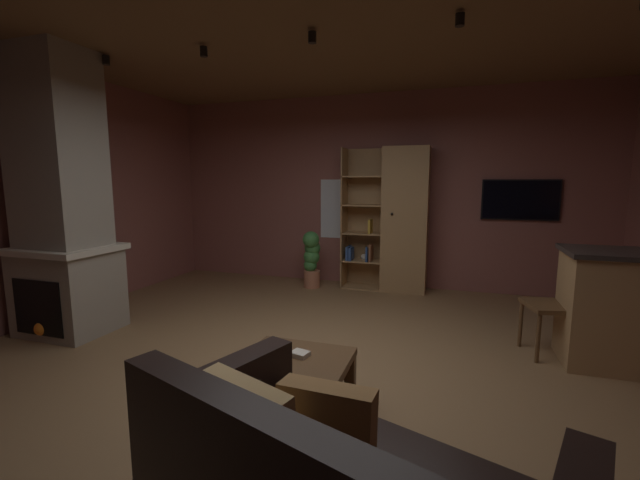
% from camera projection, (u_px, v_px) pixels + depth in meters
% --- Properties ---
extents(floor, '(6.44, 6.12, 0.02)m').
position_uv_depth(floor, '(305.00, 371.00, 3.43)').
color(floor, olive).
rests_on(floor, ground).
extents(wall_back, '(6.56, 0.06, 2.84)m').
position_uv_depth(wall_back, '(375.00, 191.00, 6.13)').
color(wall_back, '#8E544C').
rests_on(wall_back, ground).
extents(wall_left, '(0.06, 6.12, 2.84)m').
position_uv_depth(wall_left, '(10.00, 196.00, 4.22)').
color(wall_left, '#8E544C').
rests_on(wall_left, ground).
extents(ceiling, '(6.44, 6.12, 0.02)m').
position_uv_depth(ceiling, '(303.00, 6.00, 3.02)').
color(ceiling, brown).
extents(window_pane_back, '(0.60, 0.01, 0.91)m').
position_uv_depth(window_pane_back, '(339.00, 209.00, 6.31)').
color(window_pane_back, white).
extents(stone_fireplace, '(0.94, 0.79, 2.84)m').
position_uv_depth(stone_fireplace, '(62.00, 210.00, 4.15)').
color(stone_fireplace, gray).
rests_on(stone_fireplace, ground).
extents(bookshelf_cabinet, '(1.21, 0.41, 2.05)m').
position_uv_depth(bookshelf_cabinet, '(399.00, 221.00, 5.81)').
color(bookshelf_cabinet, '#A87F51').
rests_on(bookshelf_cabinet, ground).
extents(coffee_table, '(0.70, 0.63, 0.43)m').
position_uv_depth(coffee_table, '(294.00, 371.00, 2.66)').
color(coffee_table, brown).
rests_on(coffee_table, ground).
extents(table_book_0, '(0.13, 0.12, 0.03)m').
position_uv_depth(table_book_0, '(300.00, 354.00, 2.69)').
color(table_book_0, beige).
rests_on(table_book_0, coffee_table).
extents(dining_chair, '(0.51, 0.51, 0.92)m').
position_uv_depth(dining_chair, '(561.00, 299.00, 3.65)').
color(dining_chair, brown).
rests_on(dining_chair, ground).
extents(potted_floor_plant, '(0.25, 0.31, 0.85)m').
position_uv_depth(potted_floor_plant, '(312.00, 257.00, 6.05)').
color(potted_floor_plant, '#B77051').
rests_on(potted_floor_plant, ground).
extents(wall_mounted_tv, '(0.97, 0.06, 0.54)m').
position_uv_depth(wall_mounted_tv, '(520.00, 200.00, 5.48)').
color(wall_mounted_tv, black).
extents(track_light_spot_0, '(0.07, 0.07, 0.09)m').
position_uv_depth(track_light_spot_0, '(106.00, 60.00, 4.09)').
color(track_light_spot_0, black).
extents(track_light_spot_1, '(0.07, 0.07, 0.09)m').
position_uv_depth(track_light_spot_1, '(204.00, 52.00, 3.82)').
color(track_light_spot_1, black).
extents(track_light_spot_2, '(0.07, 0.07, 0.09)m').
position_uv_depth(track_light_spot_2, '(312.00, 37.00, 3.44)').
color(track_light_spot_2, black).
extents(track_light_spot_3, '(0.07, 0.07, 0.09)m').
position_uv_depth(track_light_spot_3, '(460.00, 20.00, 3.07)').
color(track_light_spot_3, black).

